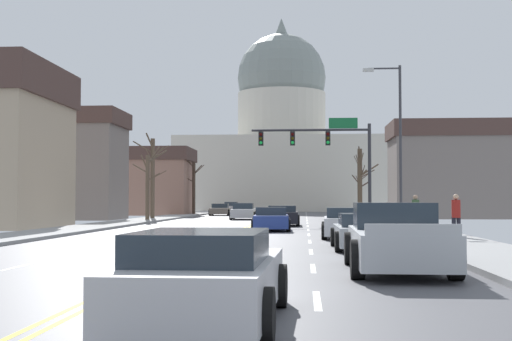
{
  "coord_description": "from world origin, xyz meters",
  "views": [
    {
      "loc": [
        3.3,
        -30.13,
        1.6
      ],
      "look_at": [
        -0.56,
        25.97,
        3.93
      ],
      "focal_mm": 49.29,
      "sensor_mm": 36.0,
      "label": 1
    }
  ],
  "objects_px": {
    "sedan_near_05": "(205,278)",
    "bicycle_parked": "(396,223)",
    "sedan_near_01": "(271,220)",
    "sedan_oncoming_01": "(220,210)",
    "street_lamp_right": "(396,133)",
    "sedan_near_03": "(365,232)",
    "pedestrian_00": "(456,213)",
    "sedan_oncoming_02": "(231,208)",
    "sedan_near_02": "(346,223)",
    "pickup_truck_near_04": "(396,240)",
    "pedestrian_01": "(416,211)",
    "sedan_near_00": "(282,216)",
    "signal_gantry": "(327,147)",
    "sedan_oncoming_00": "(243,212)"
  },
  "relations": [
    {
      "from": "sedan_near_01",
      "to": "sedan_near_05",
      "type": "relative_size",
      "value": 0.98
    },
    {
      "from": "street_lamp_right",
      "to": "sedan_near_00",
      "type": "xyz_separation_m",
      "value": [
        -6.01,
        6.95,
        -4.41
      ]
    },
    {
      "from": "pedestrian_00",
      "to": "bicycle_parked",
      "type": "relative_size",
      "value": 0.94
    },
    {
      "from": "sedan_near_00",
      "to": "sedan_oncoming_00",
      "type": "relative_size",
      "value": 0.94
    },
    {
      "from": "sedan_oncoming_01",
      "to": "sedan_oncoming_02",
      "type": "relative_size",
      "value": 1.02
    },
    {
      "from": "sedan_near_01",
      "to": "sedan_oncoming_01",
      "type": "height_order",
      "value": "sedan_near_01"
    },
    {
      "from": "sedan_near_01",
      "to": "sedan_oncoming_02",
      "type": "distance_m",
      "value": 47.79
    },
    {
      "from": "sedan_near_00",
      "to": "sedan_near_03",
      "type": "xyz_separation_m",
      "value": [
        3.3,
        -20.23,
        -0.04
      ]
    },
    {
      "from": "sedan_oncoming_00",
      "to": "pedestrian_00",
      "type": "height_order",
      "value": "pedestrian_00"
    },
    {
      "from": "sedan_near_00",
      "to": "sedan_oncoming_00",
      "type": "distance_m",
      "value": 13.88
    },
    {
      "from": "sedan_near_02",
      "to": "street_lamp_right",
      "type": "bearing_deg",
      "value": 66.0
    },
    {
      "from": "signal_gantry",
      "to": "sedan_near_01",
      "type": "height_order",
      "value": "signal_gantry"
    },
    {
      "from": "street_lamp_right",
      "to": "sedan_near_03",
      "type": "bearing_deg",
      "value": -101.54
    },
    {
      "from": "sedan_near_03",
      "to": "street_lamp_right",
      "type": "bearing_deg",
      "value": 78.46
    },
    {
      "from": "sedan_near_00",
      "to": "sedan_oncoming_02",
      "type": "bearing_deg",
      "value": 100.36
    },
    {
      "from": "sedan_near_00",
      "to": "sedan_near_02",
      "type": "relative_size",
      "value": 0.94
    },
    {
      "from": "sedan_oncoming_00",
      "to": "sedan_near_03",
      "type": "bearing_deg",
      "value": -78.45
    },
    {
      "from": "sedan_near_05",
      "to": "sedan_oncoming_00",
      "type": "distance_m",
      "value": 47.5
    },
    {
      "from": "sedan_near_00",
      "to": "sedan_oncoming_02",
      "type": "relative_size",
      "value": 0.99
    },
    {
      "from": "sedan_near_02",
      "to": "bicycle_parked",
      "type": "bearing_deg",
      "value": 57.33
    },
    {
      "from": "street_lamp_right",
      "to": "sedan_near_05",
      "type": "bearing_deg",
      "value": -102.45
    },
    {
      "from": "street_lamp_right",
      "to": "sedan_near_00",
      "type": "height_order",
      "value": "street_lamp_right"
    },
    {
      "from": "sedan_near_03",
      "to": "pickup_truck_near_04",
      "type": "xyz_separation_m",
      "value": [
        0.1,
        -6.85,
        0.14
      ]
    },
    {
      "from": "sedan_near_03",
      "to": "bicycle_parked",
      "type": "bearing_deg",
      "value": 77.57
    },
    {
      "from": "sedan_near_02",
      "to": "sedan_oncoming_00",
      "type": "relative_size",
      "value": 1.0
    },
    {
      "from": "sedan_near_00",
      "to": "sedan_near_03",
      "type": "bearing_deg",
      "value": -80.74
    },
    {
      "from": "pickup_truck_near_04",
      "to": "sedan_oncoming_00",
      "type": "height_order",
      "value": "pickup_truck_near_04"
    },
    {
      "from": "sedan_near_03",
      "to": "sedan_near_01",
      "type": "bearing_deg",
      "value": 105.43
    },
    {
      "from": "sedan_near_02",
      "to": "sedan_near_05",
      "type": "xyz_separation_m",
      "value": [
        -3.02,
        -20.4,
        -0.03
      ]
    },
    {
      "from": "sedan_near_02",
      "to": "pedestrian_01",
      "type": "xyz_separation_m",
      "value": [
        3.34,
        3.08,
        0.46
      ]
    },
    {
      "from": "sedan_near_02",
      "to": "sedan_oncoming_02",
      "type": "xyz_separation_m",
      "value": [
        -10.44,
        53.86,
        0.01
      ]
    },
    {
      "from": "sedan_near_01",
      "to": "sedan_oncoming_01",
      "type": "distance_m",
      "value": 34.79
    },
    {
      "from": "signal_gantry",
      "to": "sedan_oncoming_01",
      "type": "relative_size",
      "value": 1.77
    },
    {
      "from": "pedestrian_00",
      "to": "pedestrian_01",
      "type": "distance_m",
      "value": 4.81
    },
    {
      "from": "signal_gantry",
      "to": "sedan_near_05",
      "type": "relative_size",
      "value": 1.78
    },
    {
      "from": "signal_gantry",
      "to": "bicycle_parked",
      "type": "relative_size",
      "value": 4.47
    },
    {
      "from": "sedan_near_03",
      "to": "pedestrian_00",
      "type": "bearing_deg",
      "value": 51.92
    },
    {
      "from": "pedestrian_01",
      "to": "bicycle_parked",
      "type": "distance_m",
      "value": 1.35
    },
    {
      "from": "sedan_oncoming_02",
      "to": "sedan_oncoming_00",
      "type": "bearing_deg",
      "value": -81.97
    },
    {
      "from": "sedan_near_00",
      "to": "pedestrian_00",
      "type": "height_order",
      "value": "pedestrian_00"
    },
    {
      "from": "street_lamp_right",
      "to": "bicycle_parked",
      "type": "height_order",
      "value": "street_lamp_right"
    },
    {
      "from": "pickup_truck_near_04",
      "to": "pedestrian_00",
      "type": "height_order",
      "value": "pedestrian_00"
    },
    {
      "from": "signal_gantry",
      "to": "sedan_near_00",
      "type": "xyz_separation_m",
      "value": [
        -2.83,
        -3.53,
        -4.51
      ]
    },
    {
      "from": "pickup_truck_near_04",
      "to": "pedestrian_01",
      "type": "xyz_separation_m",
      "value": [
        3.02,
        16.61,
        0.38
      ]
    },
    {
      "from": "sedan_near_05",
      "to": "sedan_near_00",
      "type": "bearing_deg",
      "value": 90.08
    },
    {
      "from": "sedan_near_05",
      "to": "bicycle_parked",
      "type": "height_order",
      "value": "sedan_near_05"
    },
    {
      "from": "pedestrian_01",
      "to": "pedestrian_00",
      "type": "bearing_deg",
      "value": -80.2
    },
    {
      "from": "pedestrian_00",
      "to": "pedestrian_01",
      "type": "bearing_deg",
      "value": 99.8
    },
    {
      "from": "street_lamp_right",
      "to": "sedan_oncoming_02",
      "type": "bearing_deg",
      "value": 105.81
    },
    {
      "from": "sedan_near_02",
      "to": "sedan_oncoming_02",
      "type": "bearing_deg",
      "value": 100.97
    }
  ]
}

